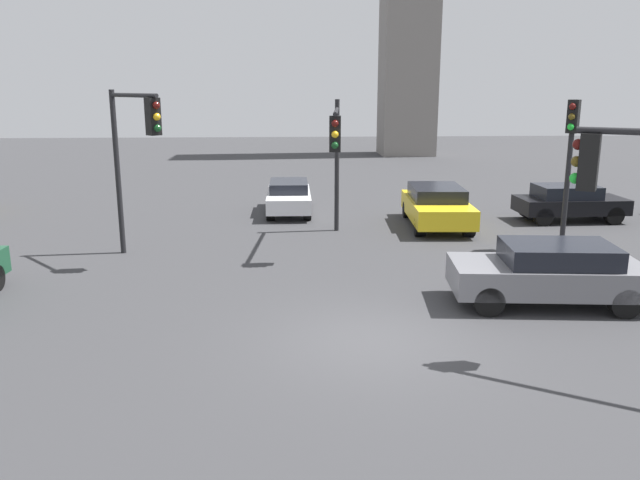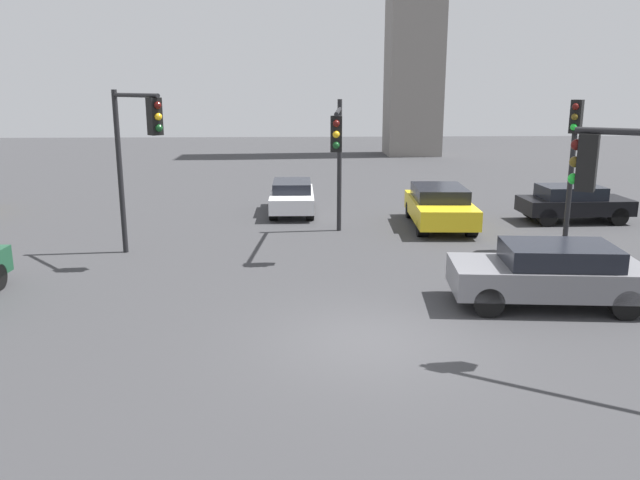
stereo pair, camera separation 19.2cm
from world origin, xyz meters
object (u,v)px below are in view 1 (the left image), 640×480
(car_2, at_px, (289,196))
(car_7, at_px, (437,205))
(car_0, at_px, (569,202))
(traffic_light_0, at_px, (135,140))
(car_1, at_px, (550,272))
(traffic_light_1, at_px, (336,143))
(traffic_light_2, at_px, (570,146))

(car_2, relative_size, car_7, 0.88)
(car_0, height_order, car_7, car_7)
(traffic_light_0, relative_size, car_1, 1.07)
(car_7, bearing_deg, traffic_light_0, -63.63)
(traffic_light_0, distance_m, car_0, 16.05)
(car_0, distance_m, car_1, 10.38)
(traffic_light_0, bearing_deg, car_2, 106.51)
(car_2, xyz_separation_m, car_7, (5.40, -2.79, 0.08))
(traffic_light_0, height_order, traffic_light_1, traffic_light_0)
(car_1, bearing_deg, car_7, -80.35)
(car_7, bearing_deg, car_0, 99.94)
(car_2, bearing_deg, car_0, 79.02)
(traffic_light_2, height_order, car_7, traffic_light_2)
(traffic_light_0, height_order, car_1, traffic_light_0)
(traffic_light_2, xyz_separation_m, car_1, (-2.57, -5.14, -2.46))
(car_1, relative_size, car_7, 0.97)
(car_1, bearing_deg, traffic_light_2, -111.01)
(traffic_light_1, height_order, car_0, traffic_light_1)
(traffic_light_1, bearing_deg, traffic_light_0, -70.57)
(traffic_light_0, bearing_deg, car_1, 25.43)
(traffic_light_1, relative_size, car_0, 1.14)
(car_7, bearing_deg, traffic_light_2, 45.39)
(car_1, distance_m, car_7, 8.71)
(traffic_light_2, distance_m, car_7, 5.38)
(car_0, distance_m, car_7, 5.29)
(traffic_light_2, distance_m, car_2, 10.98)
(traffic_light_1, relative_size, car_2, 1.10)
(traffic_light_1, xyz_separation_m, car_7, (3.94, 2.71, -2.52))
(traffic_light_0, height_order, car_2, traffic_light_0)
(traffic_light_1, height_order, traffic_light_2, traffic_light_2)
(traffic_light_2, bearing_deg, car_2, -88.24)
(car_1, height_order, car_2, car_1)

